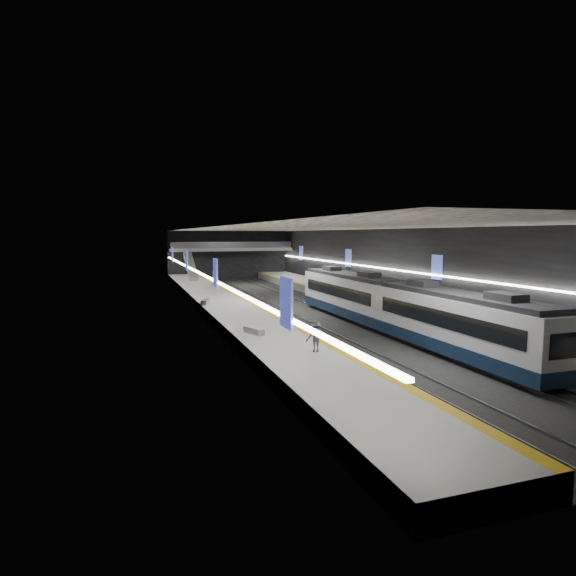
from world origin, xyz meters
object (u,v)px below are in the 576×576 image
object	(u,v)px
bench_left_far	(205,302)
passenger_right_a	(413,300)
bench_right_near	(418,301)
escalator	(190,266)
train	(393,304)
passenger_left_b	(316,337)
bench_left_near	(254,331)
passenger_left_a	(213,278)
bench_right_far	(315,277)

from	to	relation	value
bench_left_far	passenger_right_a	xyz separation A→B (m)	(16.50, -8.68, 0.56)
passenger_right_a	bench_right_near	bearing A→B (deg)	-20.99
escalator	train	bearing A→B (deg)	-75.61
passenger_right_a	passenger_left_b	xyz separation A→B (m)	(-13.67, -11.53, 0.07)
escalator	bench_right_near	world-z (taller)	escalator
bench_left_near	bench_left_far	world-z (taller)	bench_left_far
passenger_left_a	passenger_left_b	xyz separation A→B (m)	(-0.92, -37.45, -0.02)
bench_right_far	passenger_left_a	size ratio (longest dim) A/B	1.11
escalator	bench_left_near	size ratio (longest dim) A/B	4.66
escalator	bench_left_near	xyz separation A→B (m)	(-1.15, -40.59, -1.69)
bench_left_far	bench_left_near	bearing A→B (deg)	-66.15
escalator	bench_left_near	distance (m)	40.65
bench_left_near	passenger_right_a	xyz separation A→B (m)	(15.65, 5.76, 0.58)
bench_right_near	bench_right_far	xyz separation A→B (m)	(0.00, 25.83, -0.00)
bench_right_near	passenger_right_a	bearing A→B (deg)	-154.31
passenger_right_a	passenger_left_a	size ratio (longest dim) A/B	0.90
train	bench_right_far	bearing A→B (deg)	78.01
bench_left_near	passenger_left_a	size ratio (longest dim) A/B	0.99
escalator	passenger_right_a	size ratio (longest dim) A/B	5.08
bench_left_near	passenger_right_a	world-z (taller)	passenger_right_a
escalator	passenger_left_b	bearing A→B (deg)	-88.98
bench_right_near	escalator	bearing A→B (deg)	93.76
bench_right_far	passenger_right_a	distance (m)	28.93
passenger_left_a	passenger_left_b	world-z (taller)	passenger_left_a
train	passenger_right_a	size ratio (longest dim) A/B	19.10
escalator	bench_right_near	size ratio (longest dim) A/B	4.11
bench_left_near	passenger_left_b	bearing A→B (deg)	-91.47
train	passenger_left_b	distance (m)	11.78
train	bench_right_far	world-z (taller)	train
bench_right_far	passenger_right_a	bearing A→B (deg)	-112.57
bench_right_near	passenger_left_a	size ratio (longest dim) A/B	1.12
train	bench_left_near	size ratio (longest dim) A/B	17.49
escalator	bench_right_near	bearing A→B (deg)	-61.90
bench_left_near	bench_left_far	distance (m)	14.47
bench_left_far	passenger_left_b	world-z (taller)	passenger_left_b
passenger_left_b	bench_right_near	bearing A→B (deg)	-131.95
escalator	passenger_right_a	xyz separation A→B (m)	(14.50, -34.83, -1.11)
train	passenger_left_b	size ratio (longest dim) A/B	17.59
passenger_right_a	bench_right_far	bearing A→B (deg)	14.02
escalator	bench_right_far	size ratio (longest dim) A/B	4.12
bench_right_far	passenger_left_b	distance (m)	43.47
bench_left_near	bench_left_far	size ratio (longest dim) A/B	0.93
escalator	bench_left_far	world-z (taller)	escalator
bench_right_near	bench_right_far	world-z (taller)	bench_right_near
escalator	bench_right_far	xyz separation A→B (m)	(17.00, -6.02, -1.66)
train	passenger_left_b	world-z (taller)	train
bench_left_far	passenger_left_a	bearing A→B (deg)	98.22
passenger_left_a	bench_right_far	bearing A→B (deg)	102.34
escalator	passenger_left_a	bearing A→B (deg)	-78.90
bench_right_near	bench_right_far	distance (m)	25.83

